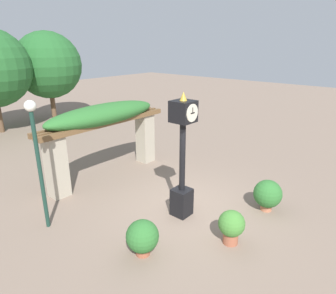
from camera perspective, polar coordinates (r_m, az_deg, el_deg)
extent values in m
plane|color=#7F6B5B|center=(8.92, 3.34, -11.65)|extent=(60.00, 60.00, 0.00)
cube|color=black|center=(8.47, 2.61, -10.39)|extent=(0.48, 0.48, 0.78)
cylinder|color=black|center=(7.90, 2.76, -2.04)|extent=(0.16, 0.16, 1.86)
cylinder|color=gold|center=(7.61, 2.87, 4.65)|extent=(0.26, 0.26, 0.04)
cube|color=black|center=(7.54, 2.91, 6.79)|extent=(0.54, 0.54, 0.54)
cylinder|color=beige|center=(7.38, 4.65, 6.47)|extent=(0.45, 0.02, 0.45)
cylinder|color=beige|center=(7.71, 1.24, 7.09)|extent=(0.45, 0.02, 0.45)
cube|color=black|center=(7.37, 4.73, 6.45)|extent=(0.16, 0.01, 0.02)
cube|color=black|center=(7.36, 4.75, 6.96)|extent=(0.02, 0.01, 0.14)
cone|color=gold|center=(7.47, 2.96, 9.65)|extent=(0.19, 0.19, 0.22)
cube|color=#A89E89|center=(9.82, -20.50, -3.57)|extent=(0.54, 0.54, 1.94)
cube|color=#A89E89|center=(12.00, -4.38, 1.72)|extent=(0.54, 0.54, 1.94)
cube|color=brown|center=(10.28, -11.08, 4.53)|extent=(5.01, 0.14, 0.17)
cube|color=brown|center=(10.49, -12.01, 4.76)|extent=(5.01, 0.14, 0.17)
cube|color=brown|center=(10.70, -12.91, 4.98)|extent=(5.01, 0.14, 0.17)
ellipsoid|color=#2D6B2D|center=(10.43, -12.11, 6.13)|extent=(4.37, 1.14, 0.70)
cylinder|color=#9E563D|center=(7.67, 11.81, -16.49)|extent=(0.37, 0.37, 0.30)
sphere|color=#427F33|center=(7.45, 12.02, -14.06)|extent=(0.64, 0.64, 0.64)
cylinder|color=#9E563D|center=(7.24, -4.80, -19.01)|extent=(0.33, 0.33, 0.20)
sphere|color=#2D6B2D|center=(7.01, -4.89, -16.56)|extent=(0.75, 0.75, 0.75)
cylinder|color=#B26B4C|center=(9.25, 18.19, -10.69)|extent=(0.32, 0.32, 0.22)
sphere|color=#2D6B2D|center=(9.06, 18.46, -8.44)|extent=(0.80, 0.80, 0.80)
cylinder|color=#19382D|center=(8.07, -23.14, -4.53)|extent=(0.10, 0.10, 3.08)
sphere|color=white|center=(7.59, -24.79, 7.13)|extent=(0.27, 0.27, 0.27)
cylinder|color=brown|center=(19.92, -21.05, 7.60)|extent=(0.28, 0.28, 1.96)
sphere|color=#235B28|center=(19.63, -21.89, 14.27)|extent=(3.87, 3.87, 3.87)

